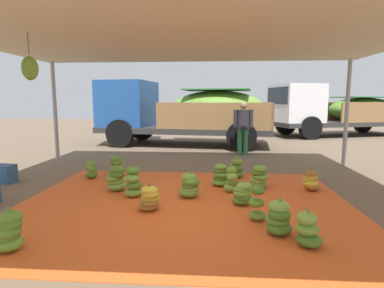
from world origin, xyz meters
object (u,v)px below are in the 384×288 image
at_px(banana_bunch_6, 91,170).
at_px(cargo_truck_main, 182,111).
at_px(banana_bunch_7, 242,194).
at_px(worker_0, 243,124).
at_px(banana_bunch_11, 311,181).
at_px(banana_bunch_15, 117,166).
at_px(crate_0, 2,174).
at_px(banana_bunch_3, 150,199).
at_px(banana_bunch_9, 257,204).
at_px(banana_bunch_12, 190,186).
at_px(banana_bunch_0, 232,180).
at_px(banana_bunch_8, 116,179).
at_px(banana_bunch_14, 308,230).
at_px(banana_bunch_4, 133,183).
at_px(banana_bunch_10, 259,177).
at_px(banana_bunch_5, 237,169).
at_px(banana_bunch_2, 9,232).
at_px(banana_bunch_13, 220,175).
at_px(banana_bunch_1, 279,218).
at_px(cargo_truck_far, 336,110).

xyz_separation_m(banana_bunch_6, cargo_truck_main, (1.41, 5.36, 1.07)).
relative_size(banana_bunch_7, worker_0, 0.27).
height_order(banana_bunch_11, worker_0, worker_0).
bearing_deg(banana_bunch_15, crate_0, -160.62).
xyz_separation_m(banana_bunch_3, banana_bunch_9, (1.56, -0.29, 0.05)).
distance_m(banana_bunch_12, banana_bunch_15, 2.29).
xyz_separation_m(banana_bunch_0, banana_bunch_8, (-2.12, -0.06, 0.00)).
bearing_deg(banana_bunch_12, banana_bunch_14, -49.35).
bearing_deg(banana_bunch_6, banana_bunch_4, -44.32).
bearing_deg(banana_bunch_10, banana_bunch_15, 164.62).
bearing_deg(banana_bunch_15, banana_bunch_9, -41.83).
relative_size(banana_bunch_5, banana_bunch_11, 1.07).
distance_m(banana_bunch_5, banana_bunch_11, 1.56).
xyz_separation_m(banana_bunch_2, banana_bunch_10, (3.11, 2.71, -0.00)).
distance_m(banana_bunch_0, banana_bunch_12, 0.81).
relative_size(banana_bunch_8, banana_bunch_15, 1.04).
bearing_deg(banana_bunch_11, banana_bunch_7, -146.61).
xyz_separation_m(banana_bunch_8, banana_bunch_14, (2.87, -2.00, -0.04)).
height_order(banana_bunch_7, banana_bunch_13, banana_bunch_13).
height_order(banana_bunch_5, cargo_truck_main, cargo_truck_main).
distance_m(banana_bunch_3, banana_bunch_11, 3.01).
height_order(banana_bunch_8, banana_bunch_9, banana_bunch_9).
height_order(banana_bunch_2, banana_bunch_15, banana_bunch_15).
xyz_separation_m(banana_bunch_1, cargo_truck_far, (4.97, 11.47, 1.00)).
bearing_deg(banana_bunch_0, banana_bunch_12, -155.14).
distance_m(banana_bunch_5, banana_bunch_12, 1.68).
height_order(banana_bunch_10, cargo_truck_far, cargo_truck_far).
bearing_deg(banana_bunch_0, crate_0, 175.25).
bearing_deg(banana_bunch_13, banana_bunch_15, 163.04).
relative_size(banana_bunch_0, banana_bunch_1, 1.11).
height_order(banana_bunch_2, banana_bunch_7, banana_bunch_2).
distance_m(banana_bunch_9, worker_0, 5.44).
xyz_separation_m(banana_bunch_6, banana_bunch_14, (3.68, -2.88, -0.00)).
bearing_deg(banana_bunch_11, banana_bunch_0, -172.43).
height_order(banana_bunch_4, banana_bunch_9, banana_bunch_4).
bearing_deg(banana_bunch_14, banana_bunch_10, 95.16).
distance_m(banana_bunch_7, banana_bunch_8, 2.33).
xyz_separation_m(banana_bunch_7, worker_0, (0.43, 4.74, 0.76)).
bearing_deg(banana_bunch_9, banana_bunch_12, 135.64).
bearing_deg(banana_bunch_9, banana_bunch_6, 146.35).
bearing_deg(banana_bunch_1, banana_bunch_12, 130.58).
relative_size(banana_bunch_7, cargo_truck_main, 0.07).
xyz_separation_m(banana_bunch_2, banana_bunch_4, (0.87, 2.01, 0.04)).
bearing_deg(banana_bunch_10, worker_0, 89.50).
height_order(banana_bunch_11, banana_bunch_14, banana_bunch_14).
xyz_separation_m(banana_bunch_6, banana_bunch_13, (2.74, -0.37, 0.02)).
xyz_separation_m(banana_bunch_5, worker_0, (0.40, 2.99, 0.74)).
xyz_separation_m(banana_bunch_6, crate_0, (-1.69, -0.43, -0.01)).
height_order(banana_bunch_2, banana_bunch_9, banana_bunch_9).
xyz_separation_m(banana_bunch_1, banana_bunch_9, (-0.21, 0.43, 0.03)).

